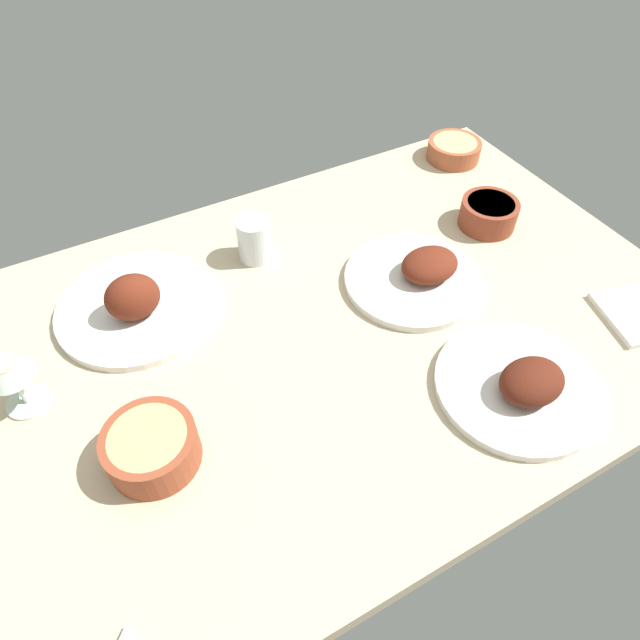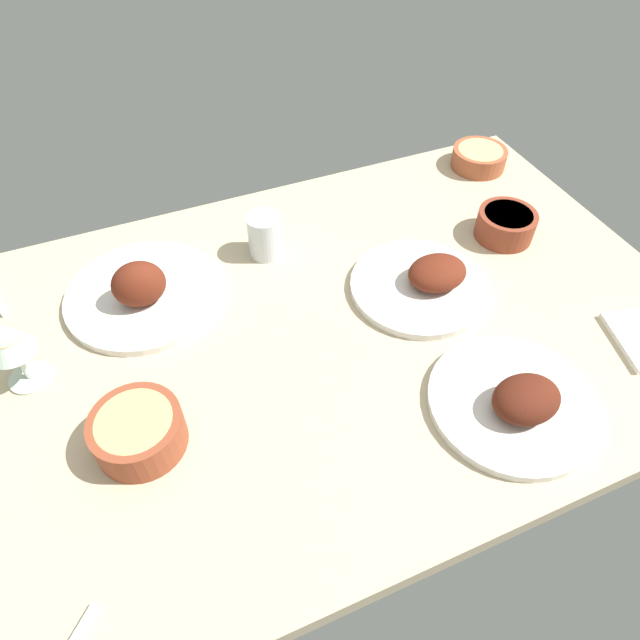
% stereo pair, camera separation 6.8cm
% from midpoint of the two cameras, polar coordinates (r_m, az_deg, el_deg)
% --- Properties ---
extents(dining_table, '(1.40, 0.90, 0.04)m').
position_cam_midpoint_polar(dining_table, '(1.03, 1.88, -1.56)').
color(dining_table, '#C6B28E').
rests_on(dining_table, ground).
extents(plate_center_main, '(0.30, 0.30, 0.10)m').
position_cam_midpoint_polar(plate_center_main, '(1.09, -16.17, 2.83)').
color(plate_center_main, silver).
rests_on(plate_center_main, dining_table).
extents(plate_far_side, '(0.27, 0.27, 0.07)m').
position_cam_midpoint_polar(plate_far_side, '(1.10, 12.50, 3.80)').
color(plate_far_side, silver).
rests_on(plate_far_side, dining_table).
extents(plate_near_viewer, '(0.27, 0.27, 0.07)m').
position_cam_midpoint_polar(plate_near_viewer, '(0.96, 21.57, -7.92)').
color(plate_near_viewer, silver).
rests_on(plate_near_viewer, dining_table).
extents(bowl_pasta, '(0.14, 0.14, 0.06)m').
position_cam_midpoint_polar(bowl_pasta, '(0.88, -16.18, -11.04)').
color(bowl_pasta, brown).
rests_on(bowl_pasta, dining_table).
extents(bowl_potatoes, '(0.13, 0.13, 0.05)m').
position_cam_midpoint_polar(bowl_potatoes, '(1.48, 17.42, 15.70)').
color(bowl_potatoes, '#A35133').
rests_on(bowl_potatoes, dining_table).
extents(bowl_cream, '(0.12, 0.12, 0.06)m').
position_cam_midpoint_polar(bowl_cream, '(1.26, 20.13, 9.25)').
color(bowl_cream, brown).
rests_on(bowl_cream, dining_table).
extents(wine_glass, '(0.08, 0.08, 0.14)m').
position_cam_midpoint_polar(wine_glass, '(0.98, -27.95, -2.03)').
color(wine_glass, silver).
rests_on(wine_glass, dining_table).
extents(water_tumbler, '(0.07, 0.07, 0.09)m').
position_cam_midpoint_polar(water_tumbler, '(1.14, -4.02, 8.64)').
color(water_tumbler, silver).
rests_on(water_tumbler, dining_table).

